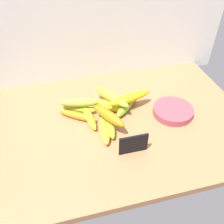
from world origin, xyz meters
TOP-DOWN VIEW (x-y plane):
  - counter_top at (0.00, 0.00)cm, footprint 110.00×76.00cm
  - back_wall at (0.00, 39.00)cm, footprint 130.00×2.00cm
  - chalkboard_sign at (-0.74, -17.63)cm, footprint 11.00×1.80cm
  - fruit_bowl at (23.14, -1.22)cm, footprint 17.59×17.59cm
  - banana_0 at (-3.75, 8.97)cm, footprint 17.27×14.32cm
  - banana_1 at (-6.17, -1.84)cm, footprint 5.00×19.02cm
  - banana_2 at (-8.91, -5.29)cm, footprint 5.72×16.99cm
  - banana_3 at (-17.08, 10.41)cm, footprint 15.49×10.10cm
  - banana_4 at (-13.75, 5.27)cm, footprint 6.06×20.15cm
  - banana_5 at (-18.20, 5.94)cm, footprint 16.59×12.68cm
  - banana_6 at (4.36, 7.32)cm, footprint 15.62×16.48cm
  - banana_7 at (5.19, 6.74)cm, footprint 21.37×9.11cm
  - banana_8 at (-16.64, 9.88)cm, footprint 18.04×7.71cm
  - banana_9 at (-6.32, -2.09)cm, footprint 12.46×17.25cm
  - banana_10 at (-2.41, 9.63)cm, footprint 14.43×19.37cm

SIDE VIEW (x-z plane):
  - counter_top at x=0.00cm, z-range 0.00..3.00cm
  - fruit_bowl at x=23.14cm, z-range 3.00..6.10cm
  - banana_5 at x=-18.20cm, z-range 3.00..6.24cm
  - banana_4 at x=-13.75cm, z-range 3.00..6.55cm
  - banana_3 at x=-17.08cm, z-range 3.00..6.65cm
  - banana_1 at x=-6.17cm, z-range 3.00..6.81cm
  - banana_2 at x=-8.91cm, z-range 3.00..6.92cm
  - banana_0 at x=-3.75cm, z-range 3.00..7.12cm
  - banana_6 at x=4.36cm, z-range 3.00..7.19cm
  - chalkboard_sign at x=-0.74cm, z-range 2.66..11.06cm
  - banana_8 at x=-16.64cm, z-range 6.65..10.59cm
  - banana_9 at x=-6.32cm, z-range 6.81..11.05cm
  - banana_10 at x=-2.41cm, z-range 7.12..11.35cm
  - banana_7 at x=5.19cm, z-range 7.19..11.48cm
  - back_wall at x=0.00cm, z-range 0.00..70.00cm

